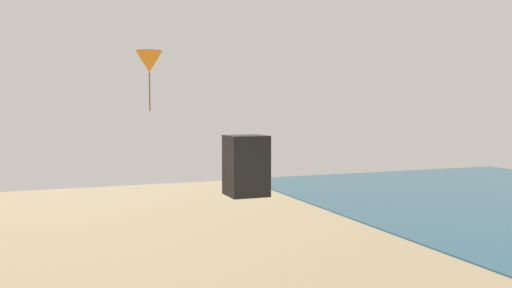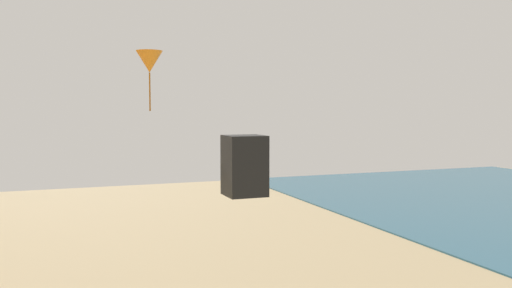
% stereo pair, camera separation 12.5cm
% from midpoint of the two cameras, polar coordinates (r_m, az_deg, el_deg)
% --- Properties ---
extents(kite_orange_delta, '(1.11, 1.11, 2.52)m').
position_cam_midpoint_polar(kite_orange_delta, '(22.55, -11.38, 8.78)').
color(kite_orange_delta, orange).
extents(kite_black_box, '(1.04, 1.04, 1.63)m').
position_cam_midpoint_polar(kite_black_box, '(14.12, -1.02, -2.35)').
color(kite_black_box, black).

